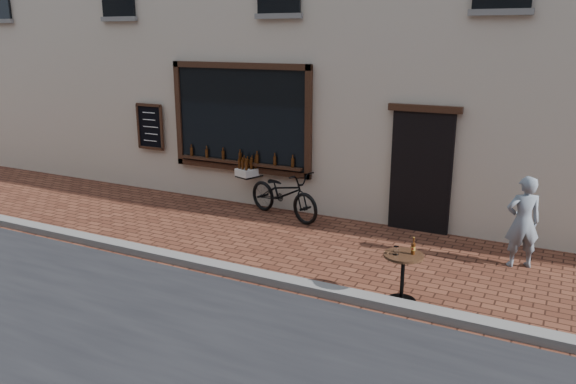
% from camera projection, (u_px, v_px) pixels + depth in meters
% --- Properties ---
extents(ground, '(90.00, 90.00, 0.00)m').
position_uv_depth(ground, '(230.00, 280.00, 8.29)').
color(ground, '#4C2618').
rests_on(ground, ground).
extents(kerb, '(90.00, 0.25, 0.12)m').
position_uv_depth(kerb, '(237.00, 271.00, 8.45)').
color(kerb, slate).
rests_on(kerb, ground).
extents(cargo_bicycle, '(2.20, 1.25, 1.04)m').
position_uv_depth(cargo_bicycle, '(282.00, 193.00, 11.09)').
color(cargo_bicycle, black).
rests_on(cargo_bicycle, ground).
extents(bistro_table, '(0.54, 0.54, 0.92)m').
position_uv_depth(bistro_table, '(403.00, 268.00, 7.49)').
color(bistro_table, black).
rests_on(bistro_table, ground).
extents(pedestrian, '(0.63, 0.54, 1.46)m').
position_uv_depth(pedestrian, '(523.00, 222.00, 8.61)').
color(pedestrian, slate).
rests_on(pedestrian, ground).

